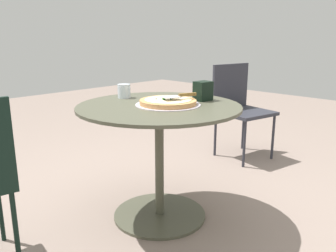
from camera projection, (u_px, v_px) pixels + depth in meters
The scene contains 7 objects.
ground_plane at pixel (160, 215), 2.27m from camera, with size 10.00×10.00×0.00m, color gray.
patio_table at pixel (159, 139), 2.14m from camera, with size 0.97×0.97×0.72m.
pizza_on_tray at pixel (168, 102), 2.08m from camera, with size 0.39×0.39×0.05m.
pizza_server at pixel (180, 96), 2.07m from camera, with size 0.13×0.21×0.02m.
drinking_cup at pixel (124, 91), 2.31m from camera, with size 0.08×0.08×0.09m, color silver.
napkin_dispenser at pixel (203, 91), 2.21m from camera, with size 0.10×0.08×0.12m, color black.
patio_chair_far at pixel (239, 104), 3.29m from camera, with size 0.51×0.51×0.86m.
Camera 1 is at (-1.47, 1.43, 1.13)m, focal length 37.79 mm.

